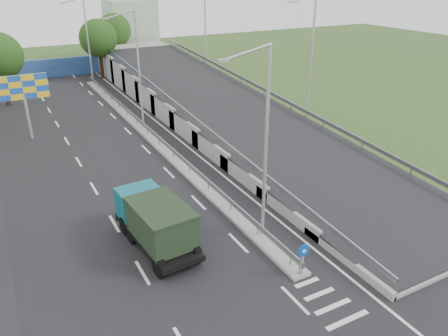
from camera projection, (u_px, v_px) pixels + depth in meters
ground at (331, 306)px, 18.88m from camera, size 160.00×160.00×0.00m
road_surface at (128, 158)px, 33.64m from camera, size 26.00×90.00×0.04m
median at (148, 135)px, 38.10m from camera, size 1.00×44.00×0.20m
overpass_ramp at (223, 105)px, 40.63m from camera, size 10.00×50.00×3.50m
median_guardrail at (147, 128)px, 37.83m from camera, size 0.09×44.00×0.71m
sign_bollard at (302, 259)px, 20.20m from camera, size 0.64×0.23×1.67m
lamp_post_near at (263, 137)px, 21.33m from camera, size 2.74×0.18×10.08m
lamp_post_mid at (136, 65)px, 37.38m from camera, size 2.74×0.18×10.08m
lamp_post_far at (86, 36)px, 53.43m from camera, size 2.74×0.18×10.08m
blue_wall at (50, 68)px, 58.39m from camera, size 30.00×0.50×2.40m
church at (131, 24)px, 69.11m from camera, size 7.00×7.00×13.80m
billboard at (23, 91)px, 35.75m from camera, size 4.00×0.24×5.50m
tree_median_far at (98, 38)px, 56.10m from camera, size 4.80×4.80×7.60m
tree_ramp_far at (114, 30)px, 63.44m from camera, size 4.80×4.80×7.60m
dump_truck at (155, 221)px, 22.42m from camera, size 2.79×6.33×2.72m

